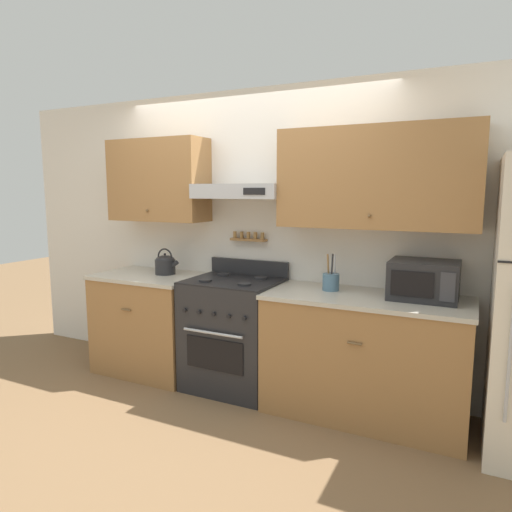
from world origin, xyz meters
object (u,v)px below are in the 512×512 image
microwave (424,280)px  utensil_crock (331,281)px  stove_range (234,333)px  tea_kettle (165,264)px

microwave → utensil_crock: 0.68m
stove_range → tea_kettle: tea_kettle is taller
tea_kettle → utensil_crock: size_ratio=0.84×
stove_range → microwave: bearing=3.3°
stove_range → microwave: size_ratio=2.30×
tea_kettle → utensil_crock: bearing=0.0°
tea_kettle → microwave: (2.25, 0.02, 0.04)m
tea_kettle → utensil_crock: utensil_crock is taller
microwave → stove_range: bearing=-176.7°
microwave → utensil_crock: utensil_crock is taller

